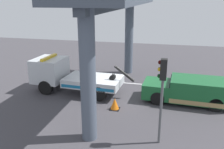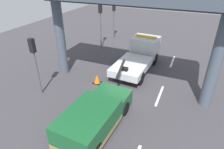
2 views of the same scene
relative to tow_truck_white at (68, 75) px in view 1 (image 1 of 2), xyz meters
The scene contains 9 objects.
ground_plane 3.90m from the tow_truck_white, behind, with size 60.00×40.00×0.10m, color #423F44.
lane_stripe_west 10.10m from the tow_truck_white, 165.07° to the right, with size 2.60×0.16×0.01m, color silver.
lane_stripe_mid 4.67m from the tow_truck_white, 145.02° to the right, with size 2.60×0.16×0.01m, color silver.
lane_stripe_east 3.66m from the tow_truck_white, 48.27° to the right, with size 2.60×0.16×0.01m, color silver.
tow_truck_white is the anchor object (origin of this frame).
towed_van_green 8.29m from the tow_truck_white, behind, with size 5.30×2.44×1.58m.
overpass_structure 5.95m from the tow_truck_white, behind, with size 3.60×12.93×6.96m.
traffic_light_near 8.60m from the tow_truck_white, 142.40° to the left, with size 0.39×0.32×4.00m.
traffic_cone_orange 4.56m from the tow_truck_white, 151.01° to the left, with size 0.58×0.58×0.70m.
Camera 1 is at (-3.16, 15.15, 6.47)m, focal length 38.96 mm.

